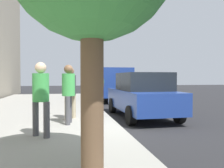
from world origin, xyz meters
The scene contains 8 objects.
ground_plane centered at (0.00, 0.00, 0.00)m, with size 80.00×80.00×0.00m, color #232326.
sidewalk_slab centered at (0.00, 3.00, 0.07)m, with size 28.00×6.00×0.15m, color gray.
parking_meter centered at (0.13, 0.48, 1.17)m, with size 0.36×0.12×1.41m.
pedestrian_at_meter centered at (0.09, 1.51, 1.24)m, with size 0.54×0.40×1.83m.
pedestrian_bystander centered at (-1.43, 2.18, 1.22)m, with size 0.42×0.43×1.80m.
parking_officer centered at (0.91, 1.45, 1.20)m, with size 0.46×0.39×1.78m.
parked_sedan_near centered at (1.58, -1.35, 0.89)m, with size 4.44×2.05×1.77m.
parked_van_far centered at (8.66, -1.35, 1.26)m, with size 5.20×2.12×2.18m.
Camera 1 is at (-7.31, 1.56, 1.58)m, focal length 37.81 mm.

